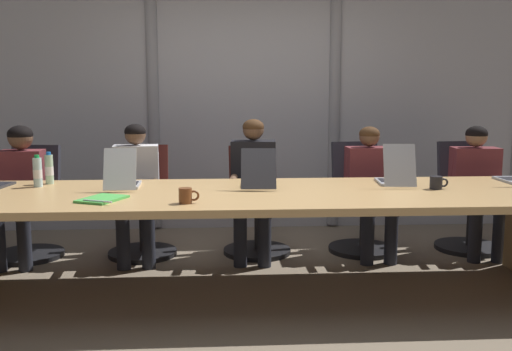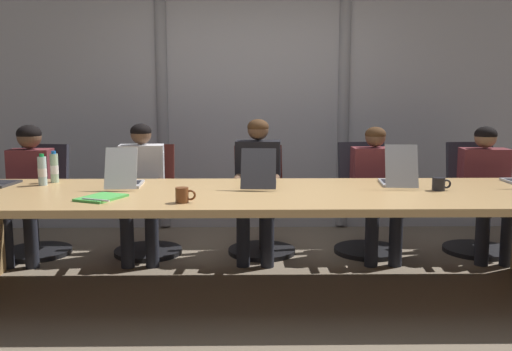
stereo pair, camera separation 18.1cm
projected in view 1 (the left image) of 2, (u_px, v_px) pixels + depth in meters
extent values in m
plane|color=#7F705B|center=(263.00, 292.00, 4.02)|extent=(15.71, 15.71, 0.00)
cube|color=tan|center=(263.00, 195.00, 3.92)|extent=(4.67, 1.24, 0.05)
cube|color=black|center=(263.00, 204.00, 3.93)|extent=(3.97, 0.10, 0.06)
cube|color=#B2B2B7|center=(248.00, 97.00, 5.85)|extent=(7.85, 0.10, 2.76)
cylinder|color=gray|center=(153.00, 97.00, 5.73)|extent=(0.12, 0.12, 2.71)
cylinder|color=gray|center=(335.00, 97.00, 5.85)|extent=(0.12, 0.12, 2.71)
cube|color=#BCBCC1|center=(125.00, 185.00, 4.14)|extent=(0.24, 0.33, 0.02)
cube|color=black|center=(125.00, 183.00, 4.16)|extent=(0.20, 0.19, 0.00)
cube|color=#BCBCC1|center=(120.00, 169.00, 3.90)|extent=(0.23, 0.14, 0.28)
cube|color=black|center=(120.00, 169.00, 3.91)|extent=(0.21, 0.12, 0.25)
cube|color=#2D2D33|center=(258.00, 183.00, 4.21)|extent=(0.27, 0.34, 0.02)
cube|color=black|center=(258.00, 182.00, 4.24)|extent=(0.22, 0.19, 0.00)
cube|color=#2D2D33|center=(259.00, 169.00, 3.96)|extent=(0.26, 0.17, 0.28)
cube|color=black|center=(259.00, 168.00, 3.97)|extent=(0.23, 0.14, 0.25)
cube|color=#A8ADB7|center=(393.00, 182.00, 4.29)|extent=(0.26, 0.36, 0.02)
cube|color=black|center=(392.00, 180.00, 4.31)|extent=(0.21, 0.20, 0.00)
cube|color=#A8ADB7|center=(400.00, 165.00, 4.04)|extent=(0.24, 0.15, 0.30)
cube|color=black|center=(400.00, 165.00, 4.05)|extent=(0.22, 0.13, 0.27)
cube|color=#2D2D38|center=(26.00, 208.00, 4.84)|extent=(0.54, 0.54, 0.08)
cube|color=#2D2D38|center=(36.00, 172.00, 5.02)|extent=(0.44, 0.18, 0.49)
cylinder|color=#262628|center=(27.00, 233.00, 4.87)|extent=(0.05, 0.05, 0.35)
cylinder|color=black|center=(29.00, 255.00, 4.90)|extent=(0.60, 0.60, 0.04)
cube|color=#511E19|center=(141.00, 207.00, 4.90)|extent=(0.48, 0.48, 0.08)
cube|color=#511E19|center=(144.00, 172.00, 5.08)|extent=(0.43, 0.12, 0.49)
cylinder|color=#262628|center=(142.00, 231.00, 4.93)|extent=(0.05, 0.05, 0.35)
cylinder|color=black|center=(143.00, 253.00, 4.96)|extent=(0.60, 0.60, 0.04)
cube|color=#511E19|center=(257.00, 206.00, 4.96)|extent=(0.54, 0.54, 0.08)
cube|color=#511E19|center=(252.00, 171.00, 5.14)|extent=(0.44, 0.17, 0.48)
cylinder|color=#262628|center=(257.00, 229.00, 4.99)|extent=(0.05, 0.05, 0.35)
cylinder|color=black|center=(257.00, 251.00, 5.02)|extent=(0.60, 0.60, 0.04)
cube|color=#2D2D38|center=(363.00, 204.00, 5.02)|extent=(0.54, 0.54, 0.08)
cube|color=#2D2D38|center=(355.00, 169.00, 5.19)|extent=(0.44, 0.18, 0.51)
cylinder|color=#262628|center=(362.00, 228.00, 5.05)|extent=(0.05, 0.05, 0.35)
cylinder|color=black|center=(362.00, 249.00, 5.08)|extent=(0.60, 0.60, 0.04)
cube|color=#2D2D38|center=(471.00, 203.00, 5.08)|extent=(0.52, 0.52, 0.08)
cube|color=#2D2D38|center=(460.00, 168.00, 5.25)|extent=(0.44, 0.15, 0.51)
cylinder|color=#262628|center=(469.00, 226.00, 5.11)|extent=(0.05, 0.05, 0.35)
cylinder|color=black|center=(468.00, 247.00, 5.14)|extent=(0.60, 0.60, 0.04)
cube|color=brown|center=(23.00, 177.00, 4.78)|extent=(0.36, 0.23, 0.47)
sphere|color=brown|center=(20.00, 138.00, 4.73)|extent=(0.21, 0.21, 0.21)
ellipsoid|color=black|center=(20.00, 134.00, 4.73)|extent=(0.21, 0.21, 0.15)
cylinder|color=brown|center=(40.00, 172.00, 4.79)|extent=(0.07, 0.14, 0.27)
cylinder|color=brown|center=(34.00, 190.00, 4.60)|extent=(0.07, 0.30, 0.06)
cylinder|color=brown|center=(5.00, 173.00, 4.76)|extent=(0.07, 0.14, 0.27)
cylinder|color=#262833|center=(30.00, 212.00, 4.63)|extent=(0.14, 0.40, 0.13)
cylinder|color=#262833|center=(24.00, 243.00, 4.48)|extent=(0.11, 0.11, 0.45)
cylinder|color=#262833|center=(4.00, 213.00, 4.61)|extent=(0.14, 0.40, 0.13)
cube|color=silver|center=(136.00, 174.00, 4.84)|extent=(0.40, 0.25, 0.50)
sphere|color=brown|center=(135.00, 134.00, 4.79)|extent=(0.18, 0.18, 0.18)
ellipsoid|color=black|center=(135.00, 132.00, 4.78)|extent=(0.18, 0.18, 0.13)
cylinder|color=silver|center=(155.00, 167.00, 4.85)|extent=(0.08, 0.14, 0.27)
cylinder|color=brown|center=(155.00, 184.00, 4.66)|extent=(0.09, 0.30, 0.06)
cylinder|color=silver|center=(117.00, 168.00, 4.80)|extent=(0.08, 0.14, 0.27)
cylinder|color=brown|center=(116.00, 185.00, 4.61)|extent=(0.09, 0.30, 0.06)
cylinder|color=#262833|center=(148.00, 211.00, 4.70)|extent=(0.17, 0.41, 0.13)
cylinder|color=#262833|center=(148.00, 241.00, 4.55)|extent=(0.11, 0.11, 0.45)
cylinder|color=#262833|center=(124.00, 211.00, 4.67)|extent=(0.17, 0.41, 0.13)
cylinder|color=#262833|center=(123.00, 242.00, 4.52)|extent=(0.11, 0.11, 0.45)
cube|color=black|center=(253.00, 171.00, 4.90)|extent=(0.40, 0.25, 0.54)
sphere|color=brown|center=(253.00, 130.00, 4.84)|extent=(0.18, 0.18, 0.18)
ellipsoid|color=#472D19|center=(253.00, 127.00, 4.84)|extent=(0.19, 0.19, 0.14)
cylinder|color=black|center=(272.00, 162.00, 4.88)|extent=(0.08, 0.14, 0.27)
cylinder|color=brown|center=(272.00, 179.00, 4.69)|extent=(0.09, 0.30, 0.06)
cylinder|color=black|center=(235.00, 162.00, 4.89)|extent=(0.08, 0.14, 0.27)
cylinder|color=brown|center=(233.00, 179.00, 4.70)|extent=(0.09, 0.30, 0.06)
cylinder|color=#262833|center=(265.00, 210.00, 4.74)|extent=(0.16, 0.41, 0.13)
cylinder|color=#262833|center=(265.00, 240.00, 4.59)|extent=(0.11, 0.11, 0.45)
cylinder|color=#262833|center=(241.00, 210.00, 4.74)|extent=(0.16, 0.41, 0.13)
cylinder|color=#262833|center=(240.00, 240.00, 4.60)|extent=(0.11, 0.11, 0.45)
cube|color=brown|center=(368.00, 174.00, 4.96)|extent=(0.39, 0.23, 0.48)
sphere|color=brown|center=(369.00, 136.00, 4.92)|extent=(0.18, 0.18, 0.18)
ellipsoid|color=#472D19|center=(369.00, 134.00, 4.91)|extent=(0.18, 0.18, 0.13)
cylinder|color=brown|center=(387.00, 168.00, 4.97)|extent=(0.07, 0.14, 0.27)
cylinder|color=brown|center=(394.00, 185.00, 4.78)|extent=(0.07, 0.30, 0.06)
cylinder|color=brown|center=(350.00, 169.00, 4.94)|extent=(0.07, 0.14, 0.27)
cylinder|color=brown|center=(356.00, 186.00, 4.75)|extent=(0.07, 0.30, 0.06)
cylinder|color=#262833|center=(385.00, 208.00, 4.81)|extent=(0.14, 0.40, 0.13)
cylinder|color=#262833|center=(391.00, 238.00, 4.67)|extent=(0.11, 0.11, 0.45)
cylinder|color=#262833|center=(362.00, 208.00, 4.80)|extent=(0.14, 0.40, 0.13)
cylinder|color=#262833|center=(368.00, 238.00, 4.65)|extent=(0.11, 0.11, 0.45)
cube|color=brown|center=(474.00, 173.00, 5.02)|extent=(0.42, 0.26, 0.47)
sphere|color=#8C6647|center=(476.00, 136.00, 4.98)|extent=(0.19, 0.19, 0.19)
ellipsoid|color=black|center=(477.00, 134.00, 4.97)|extent=(0.19, 0.19, 0.14)
cylinder|color=brown|center=(494.00, 169.00, 5.01)|extent=(0.08, 0.14, 0.27)
cylinder|color=#8C6647|center=(503.00, 185.00, 4.82)|extent=(0.09, 0.30, 0.06)
cylinder|color=brown|center=(455.00, 169.00, 5.02)|extent=(0.08, 0.14, 0.27)
cylinder|color=#8C6647|center=(463.00, 185.00, 4.83)|extent=(0.09, 0.30, 0.06)
cylinder|color=#262833|center=(492.00, 207.00, 4.86)|extent=(0.17, 0.41, 0.13)
cylinder|color=#262833|center=(499.00, 236.00, 4.71)|extent=(0.11, 0.11, 0.45)
cylinder|color=#262833|center=(469.00, 207.00, 4.87)|extent=(0.17, 0.41, 0.13)
cylinder|color=#262833|center=(475.00, 236.00, 4.72)|extent=(0.11, 0.11, 0.45)
cylinder|color=silver|center=(38.00, 172.00, 4.10)|extent=(0.06, 0.06, 0.21)
cylinder|color=white|center=(38.00, 174.00, 4.10)|extent=(0.07, 0.07, 0.06)
cylinder|color=green|center=(37.00, 156.00, 4.09)|extent=(0.04, 0.04, 0.02)
cylinder|color=#ADD1B2|center=(49.00, 169.00, 4.24)|extent=(0.06, 0.06, 0.22)
cylinder|color=white|center=(49.00, 171.00, 4.24)|extent=(0.06, 0.06, 0.07)
cylinder|color=blue|center=(48.00, 153.00, 4.22)|extent=(0.03, 0.03, 0.02)
cylinder|color=brown|center=(185.00, 196.00, 3.49)|extent=(0.08, 0.08, 0.10)
torus|color=brown|center=(194.00, 196.00, 3.49)|extent=(0.07, 0.01, 0.07)
cylinder|color=black|center=(436.00, 183.00, 4.01)|extent=(0.09, 0.09, 0.09)
torus|color=black|center=(444.00, 183.00, 4.02)|extent=(0.07, 0.01, 0.07)
cube|color=#4CB74C|center=(102.00, 199.00, 3.60)|extent=(0.32, 0.36, 0.02)
cylinder|color=silver|center=(97.00, 201.00, 3.46)|extent=(0.20, 0.10, 0.01)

